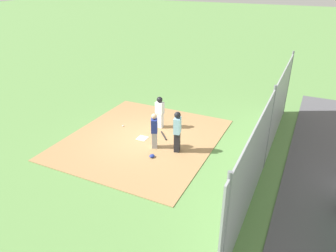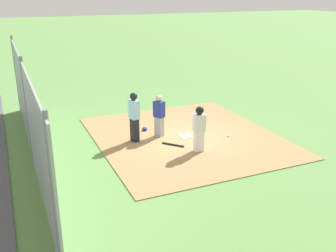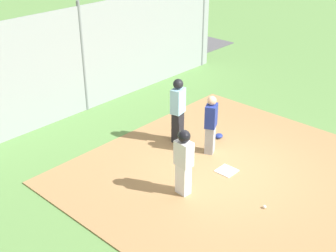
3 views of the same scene
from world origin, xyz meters
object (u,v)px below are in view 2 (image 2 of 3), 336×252
(home_plate, at_px, (186,136))
(catcher_mask, at_px, (145,129))
(runner, at_px, (199,126))
(catcher, at_px, (159,115))
(baseball, at_px, (229,136))
(baseball_bat, at_px, (173,145))
(umpire, at_px, (134,116))

(home_plate, height_order, catcher_mask, catcher_mask)
(runner, height_order, catcher_mask, runner)
(catcher, distance_m, baseball, 2.68)
(home_plate, bearing_deg, baseball_bat, -52.40)
(runner, bearing_deg, catcher, 24.78)
(baseball_bat, relative_size, baseball, 11.21)
(runner, height_order, baseball, runner)
(umpire, distance_m, baseball, 3.58)
(home_plate, xyz_separation_m, baseball_bat, (0.61, -0.79, 0.02))
(umpire, relative_size, catcher_mask, 7.46)
(umpire, height_order, baseball_bat, umpire)
(baseball_bat, bearing_deg, baseball, 47.43)
(home_plate, height_order, runner, runner)
(home_plate, relative_size, baseball, 5.95)
(catcher, distance_m, baseball_bat, 1.32)
(umpire, bearing_deg, runner, -57.32)
(home_plate, distance_m, baseball_bat, 0.99)
(baseball, bearing_deg, runner, -65.87)
(umpire, xyz_separation_m, catcher_mask, (-0.90, 0.71, -0.89))
(catcher_mask, distance_m, baseball, 3.21)
(umpire, xyz_separation_m, runner, (1.71, 1.68, -0.07))
(baseball_bat, xyz_separation_m, baseball, (0.04, 2.24, 0.01))
(runner, xyz_separation_m, catcher_mask, (-2.61, -0.96, -0.82))
(umpire, distance_m, baseball_bat, 1.70)
(umpire, height_order, baseball, umpire)
(catcher, bearing_deg, umpire, 161.51)
(catcher, bearing_deg, catcher_mask, 84.49)
(home_plate, distance_m, baseball, 1.59)
(catcher, distance_m, runner, 1.95)
(home_plate, xyz_separation_m, catcher, (-0.45, -0.87, 0.80))
(catcher, relative_size, umpire, 0.88)
(umpire, bearing_deg, catcher_mask, 39.97)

